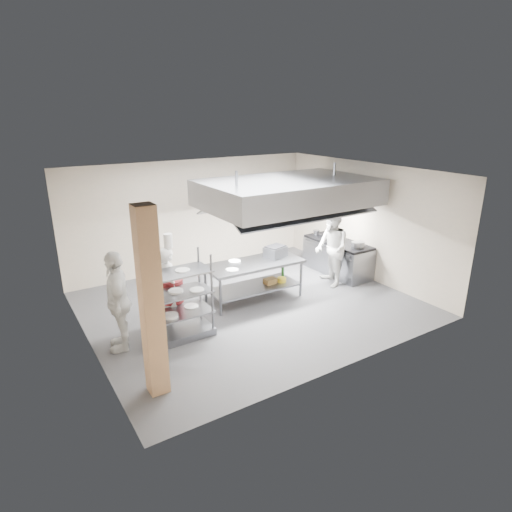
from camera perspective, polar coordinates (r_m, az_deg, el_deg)
floor at (r=9.85m, az=-0.71°, el=-6.50°), size 7.00×7.00×0.00m
ceiling at (r=8.99m, az=-0.79°, el=11.07°), size 7.00×7.00×0.00m
wall_back at (r=11.88m, az=-8.41°, el=5.41°), size 7.00×0.00×7.00m
wall_left at (r=8.14m, az=-22.22°, el=-2.10°), size 0.00×6.00×6.00m
wall_right at (r=11.47m, az=14.34°, el=4.54°), size 0.00×6.00×6.00m
column at (r=6.54m, az=-13.80°, el=-6.24°), size 0.30×0.30×3.00m
exhaust_hood at (r=10.13m, az=4.36°, el=8.46°), size 4.00×2.50×0.60m
hood_strip_a at (r=9.70m, az=0.01°, el=6.11°), size 1.60×0.12×0.04m
hood_strip_b at (r=10.75m, az=8.20°, el=7.18°), size 1.60×0.12×0.04m
wall_shelf at (r=12.57m, az=-0.57°, el=6.34°), size 1.50×0.28×0.04m
island at (r=9.97m, az=-0.26°, el=-3.32°), size 2.31×1.03×0.91m
island_worktop at (r=9.82m, az=-0.27°, el=-1.03°), size 2.31×1.03×0.06m
island_undershelf at (r=10.03m, az=-0.26°, el=-4.15°), size 2.12×0.93×0.04m
pass_rack at (r=8.32m, az=-9.87°, el=-5.39°), size 1.12×0.66×1.68m
cooking_range at (r=11.82m, az=10.77°, el=-0.24°), size 0.80×2.00×0.84m
range_top at (r=11.69m, az=10.91°, el=1.84°), size 0.78×1.96×0.06m
chef_head at (r=8.78m, az=-11.47°, el=-4.11°), size 0.44×0.64×1.70m
chef_line at (r=10.79m, az=10.03°, el=1.00°), size 1.00×1.13×1.93m
chef_plating at (r=8.17m, az=-17.93°, el=-5.70°), size 0.74×1.19×1.90m
griddle at (r=10.18m, az=2.59°, el=0.58°), size 0.57×0.49×0.24m
wicker_basket at (r=10.16m, az=1.91°, el=-3.34°), size 0.31×0.23×0.13m
stockpot at (r=11.19m, az=13.71°, el=1.47°), size 0.23×0.23×0.16m
plate_stack at (r=8.45m, az=-9.76°, el=-7.24°), size 0.28×0.28×0.05m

